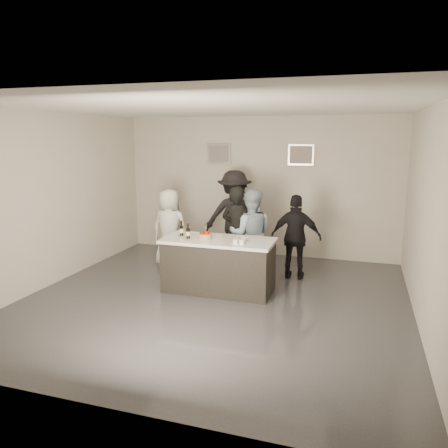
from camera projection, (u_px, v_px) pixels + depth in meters
The scene contains 19 objects.
floor at pixel (215, 300), 7.00m from camera, with size 6.00×6.00×0.00m, color #3D3D42.
ceiling at pixel (214, 107), 6.41m from camera, with size 6.00×6.00×0.00m, color white.
wall_back at pixel (259, 187), 9.51m from camera, with size 6.00×0.04×3.00m, color beige.
wall_front at pixel (106, 260), 3.90m from camera, with size 6.00×0.04×3.00m, color beige.
wall_left at pixel (51, 199), 7.60m from camera, with size 0.04×6.00×3.00m, color beige.
wall_right at pixel (427, 219), 5.82m from camera, with size 0.04×6.00×3.00m, color beige.
picture_left at pixel (219, 154), 9.61m from camera, with size 0.54×0.04×0.44m, color #B2B2B7.
picture_right at pixel (301, 155), 9.08m from camera, with size 0.54×0.04×0.44m, color #B2B2B7.
bar_counter at pixel (219, 265), 7.35m from camera, with size 1.86×0.86×0.90m, color white.
cake at pixel (205, 237), 7.28m from camera, with size 0.22×0.22×0.08m, color orange.
beer_bottle_a at pixel (181, 228), 7.50m from camera, with size 0.07×0.07×0.26m, color black.
beer_bottle_b at pixel (188, 231), 7.28m from camera, with size 0.07×0.07×0.26m, color black.
tumbler_cluster at pixel (240, 240), 7.02m from camera, with size 0.19×0.30×0.08m, color orange.
candles at pixel (195, 242), 7.05m from camera, with size 0.24×0.08×0.01m, color pink.
person_main_black at pixel (237, 231), 8.13m from camera, with size 0.62×0.40×1.69m, color black.
person_main_blue at pixel (251, 234), 7.97m from camera, with size 0.80×0.62×1.65m, color #93A9C0.
person_guest_left at pixel (170, 228), 8.71m from camera, with size 0.76×0.50×1.56m, color white.
person_guest_right at pixel (296, 237), 7.94m from camera, with size 0.91×0.38×1.56m, color black.
person_guest_back at pixel (234, 216), 9.09m from camera, with size 1.22×0.70×1.89m, color black.
Camera 1 is at (2.15, -6.27, 2.59)m, focal length 35.00 mm.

